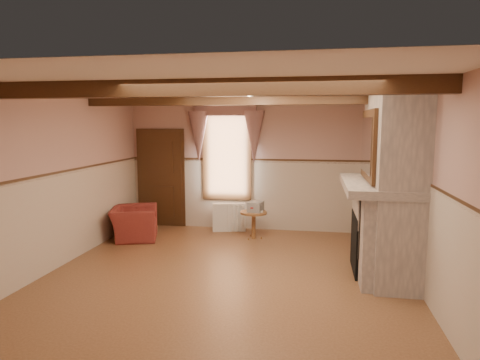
% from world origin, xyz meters
% --- Properties ---
extents(floor, '(5.50, 6.00, 0.01)m').
position_xyz_m(floor, '(0.00, 0.00, 0.00)').
color(floor, brown).
rests_on(floor, ground).
extents(ceiling, '(5.50, 6.00, 0.01)m').
position_xyz_m(ceiling, '(0.00, 0.00, 2.80)').
color(ceiling, silver).
rests_on(ceiling, wall_back).
extents(wall_back, '(5.50, 0.02, 2.80)m').
position_xyz_m(wall_back, '(0.00, 3.00, 1.40)').
color(wall_back, tan).
rests_on(wall_back, floor).
extents(wall_front, '(5.50, 0.02, 2.80)m').
position_xyz_m(wall_front, '(0.00, -3.00, 1.40)').
color(wall_front, tan).
rests_on(wall_front, floor).
extents(wall_left, '(0.02, 6.00, 2.80)m').
position_xyz_m(wall_left, '(-2.75, 0.00, 1.40)').
color(wall_left, tan).
rests_on(wall_left, floor).
extents(wall_right, '(0.02, 6.00, 2.80)m').
position_xyz_m(wall_right, '(2.75, 0.00, 1.40)').
color(wall_right, tan).
rests_on(wall_right, floor).
extents(wainscot, '(5.50, 6.00, 1.50)m').
position_xyz_m(wainscot, '(0.00, 0.00, 0.75)').
color(wainscot, '#BDAD98').
rests_on(wainscot, floor).
extents(chair_rail, '(5.50, 6.00, 0.08)m').
position_xyz_m(chair_rail, '(0.00, 0.00, 1.50)').
color(chair_rail, black).
rests_on(chair_rail, wainscot).
extents(firebox, '(0.20, 0.95, 0.90)m').
position_xyz_m(firebox, '(2.00, 0.60, 0.45)').
color(firebox, black).
rests_on(firebox, floor).
extents(armchair, '(1.12, 1.19, 0.64)m').
position_xyz_m(armchair, '(-2.25, 1.77, 0.32)').
color(armchair, maroon).
rests_on(armchair, floor).
extents(side_table, '(0.71, 0.71, 0.55)m').
position_xyz_m(side_table, '(0.10, 2.18, 0.28)').
color(side_table, brown).
rests_on(side_table, floor).
extents(book_stack, '(0.31, 0.36, 0.20)m').
position_xyz_m(book_stack, '(0.14, 2.20, 0.65)').
color(book_stack, '#B7AD8C').
rests_on(book_stack, side_table).
extents(radiator, '(0.72, 0.33, 0.60)m').
position_xyz_m(radiator, '(-0.51, 2.70, 0.30)').
color(radiator, silver).
rests_on(radiator, floor).
extents(bowl, '(0.38, 0.38, 0.09)m').
position_xyz_m(bowl, '(2.24, 0.55, 1.47)').
color(bowl, brown).
rests_on(bowl, mantel).
extents(mantel_clock, '(0.14, 0.24, 0.20)m').
position_xyz_m(mantel_clock, '(2.24, 1.13, 1.52)').
color(mantel_clock, black).
rests_on(mantel_clock, mantel).
extents(oil_lamp, '(0.11, 0.11, 0.28)m').
position_xyz_m(oil_lamp, '(2.24, 1.24, 1.56)').
color(oil_lamp, gold).
rests_on(oil_lamp, mantel).
extents(candle_red, '(0.06, 0.06, 0.16)m').
position_xyz_m(candle_red, '(2.24, -0.13, 1.50)').
color(candle_red, '#AD1519').
rests_on(candle_red, mantel).
extents(jar_yellow, '(0.06, 0.06, 0.12)m').
position_xyz_m(jar_yellow, '(2.24, 0.36, 1.48)').
color(jar_yellow, gold).
rests_on(jar_yellow, mantel).
extents(fireplace, '(0.85, 2.00, 2.80)m').
position_xyz_m(fireplace, '(2.42, 0.60, 1.40)').
color(fireplace, gray).
rests_on(fireplace, floor).
extents(mantel, '(1.05, 2.05, 0.12)m').
position_xyz_m(mantel, '(2.24, 0.60, 1.36)').
color(mantel, gray).
rests_on(mantel, fireplace).
extents(overmantel_mirror, '(0.06, 1.44, 1.04)m').
position_xyz_m(overmantel_mirror, '(2.06, 0.60, 1.97)').
color(overmantel_mirror, silver).
rests_on(overmantel_mirror, fireplace).
extents(door, '(1.10, 0.10, 2.10)m').
position_xyz_m(door, '(-2.10, 2.94, 1.05)').
color(door, black).
rests_on(door, floor).
extents(window, '(1.06, 0.08, 2.02)m').
position_xyz_m(window, '(-0.60, 2.97, 1.65)').
color(window, white).
rests_on(window, wall_back).
extents(window_drapes, '(1.30, 0.14, 1.40)m').
position_xyz_m(window_drapes, '(-0.60, 2.88, 2.25)').
color(window_drapes, gray).
rests_on(window_drapes, wall_back).
extents(ceiling_beam_front, '(5.50, 0.18, 0.20)m').
position_xyz_m(ceiling_beam_front, '(0.00, -1.20, 2.70)').
color(ceiling_beam_front, black).
rests_on(ceiling_beam_front, ceiling).
extents(ceiling_beam_back, '(5.50, 0.18, 0.20)m').
position_xyz_m(ceiling_beam_back, '(0.00, 1.20, 2.70)').
color(ceiling_beam_back, black).
rests_on(ceiling_beam_back, ceiling).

